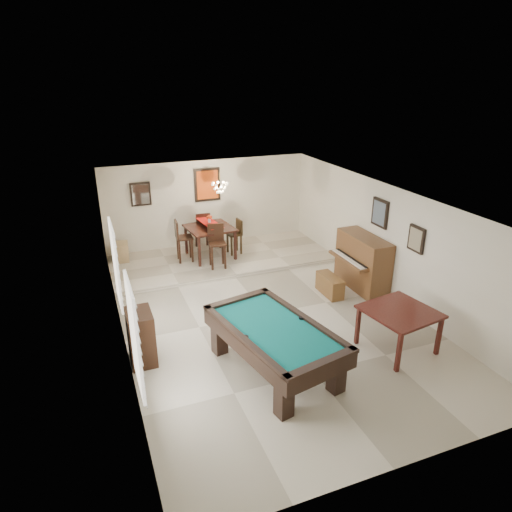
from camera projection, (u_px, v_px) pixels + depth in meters
ground_plane at (266, 315)px, 9.99m from camera, size 6.00×9.00×0.02m
wall_back at (208, 205)px, 13.37m from camera, size 6.00×0.04×2.60m
wall_front at (406, 390)px, 5.61m from camera, size 6.00×0.04×2.60m
wall_left at (118, 282)px, 8.48m from camera, size 0.04×9.00×2.60m
wall_right at (387, 241)px, 10.50m from camera, size 0.04×9.00×2.60m
ceiling at (267, 199)px, 9.00m from camera, size 6.00×9.00×0.04m
dining_step at (222, 259)px, 12.76m from camera, size 6.00×2.50×0.12m
window_left_front at (135, 337)px, 6.56m from camera, size 0.06×1.00×1.70m
window_left_rear at (116, 265)px, 8.97m from camera, size 0.06×1.00×1.70m
pool_table at (274, 349)px, 7.97m from camera, size 1.90×2.81×0.86m
square_table at (398, 330)px, 8.60m from camera, size 1.38×1.38×0.83m
upright_piano at (357, 263)px, 10.94m from camera, size 0.89×1.59×1.32m
piano_bench at (330, 285)px, 10.80m from camera, size 0.33×0.84×0.46m
apothecary_chest at (141, 337)px, 8.20m from camera, size 0.45×0.67×1.00m
dining_table at (210, 240)px, 12.58m from camera, size 1.32×1.32×0.99m
flower_vase at (209, 219)px, 12.35m from camera, size 0.16×0.16×0.22m
dining_chair_south at (217, 247)px, 11.88m from camera, size 0.47×0.47×1.14m
dining_chair_north at (202, 230)px, 13.18m from camera, size 0.42×0.42×1.09m
dining_chair_west at (184, 241)px, 12.28m from camera, size 0.46×0.46×1.15m
dining_chair_east at (234, 237)px, 12.83m from camera, size 0.39×0.39×0.98m
corner_bench at (120, 252)px, 12.43m from camera, size 0.48×0.57×0.48m
chandelier at (220, 184)px, 11.91m from camera, size 0.44×0.44×0.60m
back_painting at (207, 185)px, 13.11m from camera, size 0.75×0.06×0.95m
back_mirror at (141, 194)px, 12.51m from camera, size 0.55×0.06×0.65m
right_picture_upper at (380, 213)px, 10.52m from camera, size 0.06×0.55×0.65m
right_picture_lower at (416, 239)px, 9.47m from camera, size 0.06×0.45×0.55m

